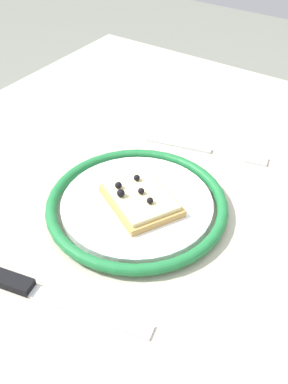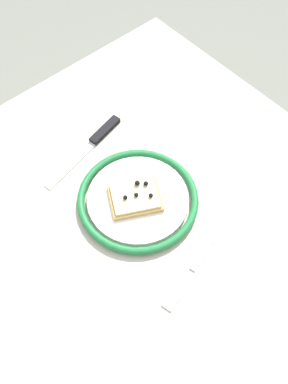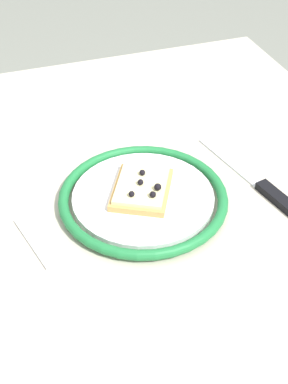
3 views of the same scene
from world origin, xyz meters
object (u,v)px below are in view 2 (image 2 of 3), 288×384
object	(u,v)px
plate	(138,199)
knife	(96,139)
pizza_slice_near	(135,197)
fork	(194,267)
dining_table	(141,241)

from	to	relation	value
plate	knife	bearing A→B (deg)	-10.32
pizza_slice_near	fork	bearing A→B (deg)	177.18
pizza_slice_near	fork	xyz separation A→B (m)	(-0.18, 0.01, -0.02)
dining_table	knife	xyz separation A→B (m)	(0.23, -0.06, 0.10)
plate	knife	world-z (taller)	plate
dining_table	knife	bearing A→B (deg)	-14.97
pizza_slice_near	knife	distance (m)	0.19
knife	fork	distance (m)	0.37
knife	dining_table	bearing A→B (deg)	165.03
plate	fork	world-z (taller)	plate
plate	pizza_slice_near	xyz separation A→B (m)	(0.00, 0.01, 0.01)
dining_table	pizza_slice_near	size ratio (longest dim) A/B	7.14
knife	fork	size ratio (longest dim) A/B	1.20
pizza_slice_near	knife	bearing A→B (deg)	-12.21
plate	knife	xyz separation A→B (m)	(0.19, -0.03, -0.01)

